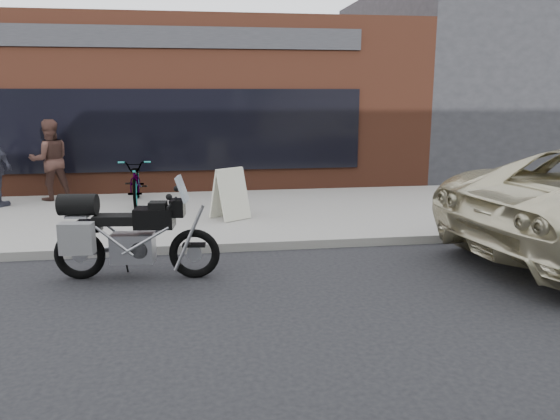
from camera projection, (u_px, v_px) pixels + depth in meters
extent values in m
plane|color=black|center=(318.00, 366.00, 5.33)|extent=(120.00, 120.00, 0.00)
cube|color=gray|center=(250.00, 209.00, 12.08)|extent=(44.00, 6.00, 0.15)
cube|color=#5D2D1E|center=(170.00, 104.00, 18.10)|extent=(14.00, 10.00, 4.50)
cube|color=black|center=(161.00, 131.00, 13.35)|extent=(10.00, 0.08, 2.00)
cube|color=#252529|center=(156.00, 37.00, 12.89)|extent=(10.00, 0.08, 0.50)
cube|color=#252529|center=(507.00, 81.00, 19.67)|extent=(10.00, 10.00, 6.00)
torus|color=black|center=(80.00, 255.00, 7.75)|extent=(0.73, 0.20, 0.73)
torus|color=black|center=(194.00, 254.00, 7.79)|extent=(0.73, 0.20, 0.73)
cube|color=#B7B7BC|center=(133.00, 248.00, 7.75)|extent=(0.63, 0.39, 0.41)
cube|color=black|center=(155.00, 218.00, 7.67)|extent=(0.58, 0.41, 0.28)
cube|color=black|center=(116.00, 220.00, 7.65)|extent=(0.63, 0.37, 0.13)
cube|color=black|center=(89.00, 226.00, 7.66)|extent=(0.35, 0.27, 0.15)
cube|color=black|center=(177.00, 208.00, 7.65)|extent=(0.22, 0.28, 0.24)
cube|color=silver|center=(182.00, 189.00, 7.59)|extent=(0.19, 0.34, 0.36)
cylinder|color=black|center=(172.00, 203.00, 7.63)|extent=(0.12, 0.76, 0.03)
cube|color=#B7B7BC|center=(79.00, 215.00, 7.62)|extent=(0.34, 0.36, 0.03)
cube|color=slate|center=(77.00, 238.00, 7.41)|extent=(0.47, 0.25, 0.43)
cylinder|color=black|center=(78.00, 205.00, 7.59)|extent=(0.55, 0.36, 0.30)
cylinder|color=#B7B7BC|center=(106.00, 250.00, 7.92)|extent=(0.61, 0.16, 0.21)
imported|color=gray|center=(136.00, 181.00, 12.28)|extent=(0.81, 1.99, 1.03)
cube|color=beige|center=(234.00, 194.00, 10.71)|extent=(0.70, 0.60, 1.01)
cube|color=beige|center=(226.00, 192.00, 10.91)|extent=(0.70, 0.60, 1.01)
imported|color=#472C25|center=(50.00, 160.00, 12.61)|extent=(1.11, 1.01, 1.87)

